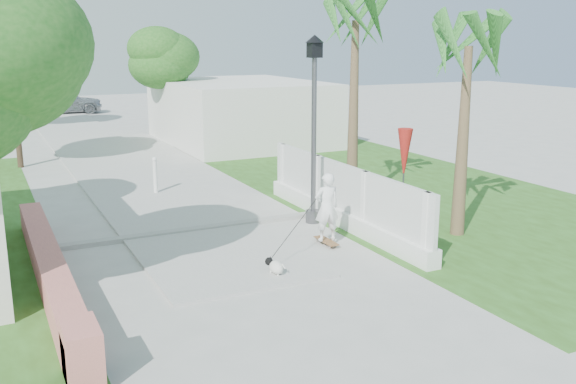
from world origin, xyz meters
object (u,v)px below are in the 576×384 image
parked_car (62,101)px  street_lamp (314,123)px  bollard (155,175)px  skateboarder (301,224)px  patio_umbrella (404,154)px  dog (275,266)px

parked_car → street_lamp: bearing=-172.2°
bollard → skateboarder: size_ratio=0.52×
parked_car → skateboarder: bearing=-175.3°
bollard → patio_umbrella: patio_umbrella is taller
dog → street_lamp: bearing=27.6°
bollard → dog: bearing=-87.4°
street_lamp → bollard: size_ratio=4.07×
dog → parked_car: size_ratio=0.11×
street_lamp → skateboarder: size_ratio=2.13×
bollard → parked_car: parked_car is taller
street_lamp → dog: street_lamp is taller
street_lamp → patio_umbrella: 2.27m
street_lamp → patio_umbrella: size_ratio=1.93×
patio_umbrella → dog: size_ratio=4.66×
bollard → skateboarder: (1.31, -6.59, 0.10)m
bollard → dog: (0.34, -7.40, -0.39)m
street_lamp → parked_car: bearing=95.2°
patio_umbrella → parked_car: (-4.36, 27.89, -0.92)m
skateboarder → bollard: bearing=-71.4°
patio_umbrella → dog: 4.90m
patio_umbrella → skateboarder: bearing=-161.7°
bollard → dog: size_ratio=2.21×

